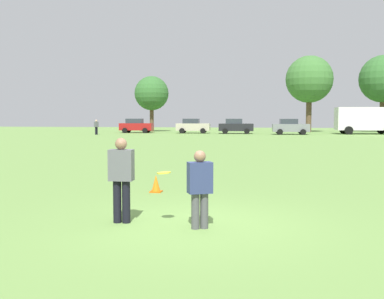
{
  "coord_description": "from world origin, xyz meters",
  "views": [
    {
      "loc": [
        1.37,
        -8.51,
        2.09
      ],
      "look_at": [
        -0.45,
        2.63,
        1.26
      ],
      "focal_mm": 42.09,
      "sensor_mm": 36.0,
      "label": 1
    }
  ],
  "objects_px": {
    "player_thrower": "(121,175)",
    "parked_car_near_left": "(136,126)",
    "player_defender": "(200,185)",
    "box_truck": "(371,119)",
    "traffic_cone": "(156,184)",
    "parked_car_center": "(236,126)",
    "frisbee": "(164,173)",
    "parked_car_mid_left": "(193,126)",
    "bystander_sideline_watcher": "(96,126)",
    "parked_car_mid_right": "(290,127)"
  },
  "relations": [
    {
      "from": "frisbee",
      "to": "parked_car_near_left",
      "type": "bearing_deg",
      "value": 106.99
    },
    {
      "from": "player_thrower",
      "to": "player_defender",
      "type": "distance_m",
      "value": 1.61
    },
    {
      "from": "player_defender",
      "to": "frisbee",
      "type": "xyz_separation_m",
      "value": [
        -0.73,
        0.18,
        0.2
      ]
    },
    {
      "from": "frisbee",
      "to": "parked_car_mid_left",
      "type": "relative_size",
      "value": 0.06
    },
    {
      "from": "bystander_sideline_watcher",
      "to": "player_thrower",
      "type": "bearing_deg",
      "value": -68.07
    },
    {
      "from": "parked_car_mid_left",
      "to": "parked_car_mid_right",
      "type": "relative_size",
      "value": 1.0
    },
    {
      "from": "player_thrower",
      "to": "parked_car_mid_right",
      "type": "xyz_separation_m",
      "value": [
        5.62,
        45.18,
        -0.02
      ]
    },
    {
      "from": "player_defender",
      "to": "parked_car_mid_right",
      "type": "xyz_separation_m",
      "value": [
        4.03,
        45.39,
        0.1
      ]
    },
    {
      "from": "parked_car_near_left",
      "to": "traffic_cone",
      "type": "bearing_deg",
      "value": -72.95
    },
    {
      "from": "parked_car_center",
      "to": "traffic_cone",
      "type": "bearing_deg",
      "value": -89.15
    },
    {
      "from": "player_thrower",
      "to": "player_defender",
      "type": "bearing_deg",
      "value": -7.76
    },
    {
      "from": "parked_car_center",
      "to": "bystander_sideline_watcher",
      "type": "bearing_deg",
      "value": -160.33
    },
    {
      "from": "frisbee",
      "to": "parked_car_mid_left",
      "type": "bearing_deg",
      "value": 98.54
    },
    {
      "from": "player_thrower",
      "to": "frisbee",
      "type": "bearing_deg",
      "value": -2.11
    },
    {
      "from": "parked_car_mid_left",
      "to": "parked_car_center",
      "type": "height_order",
      "value": "same"
    },
    {
      "from": "traffic_cone",
      "to": "parked_car_mid_right",
      "type": "relative_size",
      "value": 0.11
    },
    {
      "from": "player_defender",
      "to": "bystander_sideline_watcher",
      "type": "height_order",
      "value": "bystander_sideline_watcher"
    },
    {
      "from": "player_thrower",
      "to": "parked_car_mid_right",
      "type": "relative_size",
      "value": 0.39
    },
    {
      "from": "traffic_cone",
      "to": "parked_car_center",
      "type": "bearing_deg",
      "value": 90.85
    },
    {
      "from": "traffic_cone",
      "to": "parked_car_center",
      "type": "relative_size",
      "value": 0.11
    },
    {
      "from": "parked_car_mid_right",
      "to": "player_defender",
      "type": "bearing_deg",
      "value": -95.07
    },
    {
      "from": "parked_car_mid_right",
      "to": "player_thrower",
      "type": "bearing_deg",
      "value": -97.09
    },
    {
      "from": "bystander_sideline_watcher",
      "to": "box_truck",
      "type": "bearing_deg",
      "value": 11.61
    },
    {
      "from": "traffic_cone",
      "to": "bystander_sideline_watcher",
      "type": "relative_size",
      "value": 0.28
    },
    {
      "from": "frisbee",
      "to": "bystander_sideline_watcher",
      "type": "xyz_separation_m",
      "value": [
        -17.4,
        41.13,
        -0.04
      ]
    },
    {
      "from": "parked_car_mid_right",
      "to": "bystander_sideline_watcher",
      "type": "height_order",
      "value": "parked_car_mid_right"
    },
    {
      "from": "parked_car_center",
      "to": "parked_car_mid_right",
      "type": "height_order",
      "value": "same"
    },
    {
      "from": "bystander_sideline_watcher",
      "to": "parked_car_center",
      "type": "bearing_deg",
      "value": 19.67
    },
    {
      "from": "parked_car_mid_right",
      "to": "bystander_sideline_watcher",
      "type": "bearing_deg",
      "value": -169.56
    },
    {
      "from": "parked_car_mid_right",
      "to": "box_truck",
      "type": "bearing_deg",
      "value": 14.3
    },
    {
      "from": "player_defender",
      "to": "frisbee",
      "type": "bearing_deg",
      "value": 165.74
    },
    {
      "from": "parked_car_near_left",
      "to": "parked_car_mid_left",
      "type": "bearing_deg",
      "value": -0.88
    },
    {
      "from": "box_truck",
      "to": "player_thrower",
      "type": "bearing_deg",
      "value": -107.6
    },
    {
      "from": "traffic_cone",
      "to": "player_defender",
      "type": "bearing_deg",
      "value": -64.98
    },
    {
      "from": "player_thrower",
      "to": "frisbee",
      "type": "height_order",
      "value": "player_thrower"
    },
    {
      "from": "frisbee",
      "to": "parked_car_mid_left",
      "type": "xyz_separation_m",
      "value": [
        -7.11,
        47.36,
        -0.09
      ]
    },
    {
      "from": "parked_car_mid_right",
      "to": "bystander_sideline_watcher",
      "type": "distance_m",
      "value": 22.53
    },
    {
      "from": "bystander_sideline_watcher",
      "to": "parked_car_mid_left",
      "type": "bearing_deg",
      "value": 31.19
    },
    {
      "from": "player_thrower",
      "to": "box_truck",
      "type": "height_order",
      "value": "box_truck"
    },
    {
      "from": "box_truck",
      "to": "bystander_sideline_watcher",
      "type": "distance_m",
      "value": 32.31
    },
    {
      "from": "player_defender",
      "to": "parked_car_mid_left",
      "type": "bearing_deg",
      "value": 99.36
    },
    {
      "from": "parked_car_mid_left",
      "to": "bystander_sideline_watcher",
      "type": "height_order",
      "value": "parked_car_mid_left"
    },
    {
      "from": "player_defender",
      "to": "parked_car_center",
      "type": "bearing_deg",
      "value": 92.96
    },
    {
      "from": "traffic_cone",
      "to": "parked_car_mid_right",
      "type": "bearing_deg",
      "value": 82.03
    },
    {
      "from": "player_thrower",
      "to": "parked_car_mid_left",
      "type": "xyz_separation_m",
      "value": [
        -6.25,
        47.32,
        -0.02
      ]
    },
    {
      "from": "parked_car_near_left",
      "to": "parked_car_center",
      "type": "distance_m",
      "value": 12.82
    },
    {
      "from": "parked_car_mid_left",
      "to": "parked_car_mid_right",
      "type": "distance_m",
      "value": 12.06
    },
    {
      "from": "player_thrower",
      "to": "parked_car_near_left",
      "type": "xyz_separation_m",
      "value": [
        -13.64,
        47.44,
        -0.02
      ]
    },
    {
      "from": "parked_car_near_left",
      "to": "parked_car_mid_right",
      "type": "xyz_separation_m",
      "value": [
        19.26,
        -2.26,
        0.0
      ]
    },
    {
      "from": "box_truck",
      "to": "bystander_sideline_watcher",
      "type": "height_order",
      "value": "box_truck"
    }
  ]
}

